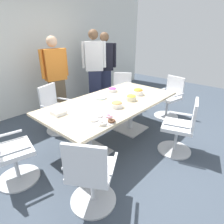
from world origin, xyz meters
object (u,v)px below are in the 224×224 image
Objects in this scene: snack_bowl_candy_mix at (112,90)px; office_chair_4 at (169,99)px; snack_bowl_chips_yellow at (131,98)px; plate_stack at (100,98)px; person_standing_1 at (94,67)px; office_chair_3 at (181,130)px; office_chair_2 at (91,177)px; office_chair_5 at (121,94)px; office_chair_1 at (9,155)px; office_chair_0 at (56,111)px; conference_table at (112,108)px; snack_bowl_cookies at (117,104)px; donut_platter at (103,120)px; snack_bowl_chips_orange at (138,92)px; person_standing_0 at (56,76)px; napkin_pile at (59,113)px; person_standing_2 at (105,67)px.

office_chair_4 is at bearing -27.26° from snack_bowl_candy_mix.
snack_bowl_chips_yellow is 1.00× the size of snack_bowl_candy_mix.
plate_stack is (-1.68, 0.53, 0.36)m from office_chair_4.
office_chair_4 is 0.48× the size of person_standing_1.
office_chair_3 is 5.22× the size of snack_bowl_chips_yellow.
office_chair_2 is 2.87m from office_chair_5.
office_chair_5 is (2.86, 0.49, 0.00)m from office_chair_1.
office_chair_0 reaches higher than snack_bowl_chips_yellow.
person_standing_1 is at bearing 55.22° from conference_table.
office_chair_0 is 1.99m from office_chair_2.
office_chair_0 reaches higher than plate_stack.
snack_bowl_cookies reaches higher than donut_platter.
donut_platter is at bearing -166.85° from snack_bowl_chips_orange.
office_chair_0 is at bearing 140.36° from snack_bowl_candy_mix.
person_standing_0 is at bearing 88.16° from plate_stack.
snack_bowl_cookies is at bearing -176.96° from snack_bowl_chips_yellow.
snack_bowl_chips_yellow is at bearing 104.24° from office_chair_5.
office_chair_4 is 2.32m from donut_platter.
snack_bowl_cookies is at bearing -104.76° from plate_stack.
donut_platter is at bearing -132.56° from plate_stack.
snack_bowl_chips_yellow is (0.69, -1.28, 0.40)m from office_chair_0.
office_chair_5 is at bearing 151.63° from office_chair_0.
snack_bowl_chips_orange reaches higher than snack_bowl_cookies.
person_standing_1 is at bearing 27.33° from office_chair_4.
office_chair_5 is 4.80× the size of snack_bowl_cookies.
office_chair_3 reaches higher than plate_stack.
snack_bowl_cookies is at bearing 95.99° from person_standing_1.
napkin_pile is (-0.91, 0.21, 0.15)m from conference_table.
office_chair_0 is at bearing 135.87° from office_chair_1.
office_chair_3 reaches higher than snack_bowl_cookies.
snack_bowl_chips_yellow reaches higher than snack_bowl_cookies.
office_chair_3 reaches higher than donut_platter.
office_chair_1 and office_chair_4 have the same top height.
office_chair_5 is 1.59m from person_standing_0.
napkin_pile is at bearing 167.39° from snack_bowl_chips_orange.
office_chair_5 is at bearing 91.13° from office_chair_2.
office_chair_4 is 1.45m from snack_bowl_candy_mix.
snack_bowl_cookies is at bearing 85.34° from office_chair_2.
office_chair_5 is 0.52× the size of person_standing_0.
donut_platter is at bearing -65.97° from napkin_pile.
office_chair_2 is 0.50× the size of person_standing_2.
office_chair_3 is 0.52× the size of person_standing_0.
office_chair_4 is at bearing -1.28° from snack_bowl_cookies.
office_chair_2 is at bearing -160.30° from snack_bowl_chips_orange.
office_chair_3 is at bearing 134.48° from office_chair_4.
office_chair_1 is 4.80× the size of snack_bowl_cookies.
person_standing_2 reaches higher than office_chair_2.
conference_table is 13.79× the size of napkin_pile.
snack_bowl_candy_mix is (0.39, -1.33, -0.13)m from person_standing_0.
office_chair_1 is at bearing 145.44° from donut_platter.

